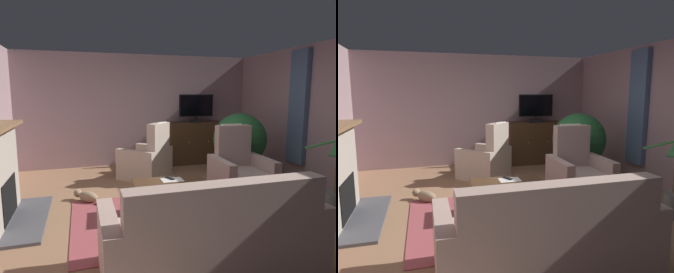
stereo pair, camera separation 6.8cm
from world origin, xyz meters
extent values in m
cube|color=#936B4C|center=(0.00, 0.00, -0.02)|extent=(6.04, 6.51, 0.04)
cube|color=gray|center=(0.00, 3.01, 1.29)|extent=(6.04, 0.10, 2.57)
cube|color=slate|center=(2.66, 0.80, 1.42)|extent=(0.10, 0.44, 2.16)
cube|color=#9E474C|center=(-0.35, -0.21, 0.01)|extent=(2.37, 1.89, 0.01)
cube|color=#4C4C51|center=(-2.09, 0.24, 0.02)|extent=(0.50, 1.54, 0.04)
cube|color=black|center=(-2.33, 0.24, 0.32)|extent=(0.10, 0.75, 0.52)
cube|color=#352315|center=(1.29, 2.66, 0.03)|extent=(1.30, 0.42, 0.06)
cube|color=#4C331E|center=(1.29, 2.66, 0.50)|extent=(1.36, 0.48, 1.00)
sphere|color=tan|center=(1.05, 2.40, 0.55)|extent=(0.03, 0.03, 0.03)
sphere|color=tan|center=(1.53, 2.40, 0.55)|extent=(0.03, 0.03, 0.03)
cube|color=black|center=(1.29, 2.61, 1.03)|extent=(0.30, 0.20, 0.06)
cylinder|color=black|center=(1.29, 2.61, 1.10)|extent=(0.04, 0.04, 0.08)
cube|color=black|center=(1.29, 2.61, 1.40)|extent=(0.84, 0.05, 0.51)
cube|color=black|center=(1.29, 2.58, 1.40)|extent=(0.80, 0.01, 0.47)
cube|color=#4C331E|center=(-0.20, -0.14, 0.46)|extent=(1.03, 0.58, 0.03)
cylinder|color=#4C331E|center=(0.26, 0.05, 0.22)|extent=(0.04, 0.04, 0.45)
cylinder|color=#4C331E|center=(-0.64, 0.10, 0.22)|extent=(0.04, 0.04, 0.45)
cylinder|color=#4C331E|center=(0.24, -0.38, 0.22)|extent=(0.04, 0.04, 0.45)
cylinder|color=#4C331E|center=(-0.67, -0.34, 0.22)|extent=(0.04, 0.04, 0.45)
cube|color=black|center=(-0.17, -0.03, 0.49)|extent=(0.12, 0.18, 0.02)
cube|color=silver|center=(-0.15, -0.08, 0.48)|extent=(0.31, 0.23, 0.01)
cube|color=#BC9E8E|center=(-0.19, -1.46, 0.22)|extent=(1.79, 0.86, 0.43)
cube|color=#BC9E8E|center=(-0.19, -1.79, 0.70)|extent=(1.79, 0.20, 0.53)
cube|color=#BC9E8E|center=(-1.16, -1.46, 0.33)|extent=(0.15, 0.86, 0.65)
cube|color=#BC9E8E|center=(0.78, -1.46, 0.33)|extent=(0.15, 0.86, 0.65)
cube|color=slate|center=(-0.35, -1.59, 0.55)|extent=(0.38, 0.19, 0.36)
cube|color=#A3897F|center=(1.10, 0.16, 0.23)|extent=(0.64, 0.91, 0.46)
cube|color=#A3897F|center=(1.12, 0.51, 0.80)|extent=(0.60, 0.21, 0.69)
cube|color=#A3897F|center=(1.46, 0.14, 0.33)|extent=(0.18, 0.89, 0.66)
cube|color=#A3897F|center=(0.74, 0.18, 0.33)|extent=(0.18, 0.89, 0.66)
cube|color=white|center=(1.12, 0.58, 1.05)|extent=(0.38, 0.04, 0.24)
cube|color=#C6B29E|center=(-0.15, 1.77, 0.20)|extent=(0.98, 0.98, 0.41)
cube|color=#C6B29E|center=(0.08, 1.54, 0.76)|extent=(0.53, 0.53, 0.71)
cube|color=#C6B29E|center=(-0.39, 1.52, 0.30)|extent=(0.68, 0.68, 0.61)
cube|color=#C6B29E|center=(0.10, 2.01, 0.30)|extent=(0.68, 0.68, 0.61)
cube|color=white|center=(0.13, 1.49, 1.02)|extent=(0.27, 0.27, 0.24)
cylinder|color=slate|center=(1.63, 1.17, 0.16)|extent=(0.31, 0.31, 0.32)
sphere|color=#235B2D|center=(1.63, 1.17, 0.78)|extent=(1.04, 1.04, 1.04)
cylinder|color=slate|center=(1.96, -0.85, 0.17)|extent=(0.25, 0.25, 0.34)
cube|color=#3D7F42|center=(2.06, -0.60, 1.00)|extent=(0.28, 0.53, 0.15)
cube|color=#3D7F42|center=(1.79, -0.71, 1.00)|extent=(0.36, 0.33, 0.16)
cube|color=#3D7F42|center=(1.75, -0.99, 1.00)|extent=(0.45, 0.34, 0.15)
ellipsoid|color=#937A5B|center=(-1.29, 0.68, 0.09)|extent=(0.37, 0.37, 0.17)
sphere|color=#937A5B|center=(-1.44, 0.83, 0.11)|extent=(0.13, 0.13, 0.13)
cone|color=#937A5B|center=(-1.47, 0.80, 0.17)|extent=(0.04, 0.04, 0.04)
cone|color=#937A5B|center=(-1.42, 0.85, 0.17)|extent=(0.04, 0.04, 0.04)
cylinder|color=#937A5B|center=(-1.11, 0.45, 0.05)|extent=(0.19, 0.18, 0.08)
camera|label=1|loc=(-1.35, -3.89, 1.69)|focal=31.39mm
camera|label=2|loc=(-1.29, -3.91, 1.69)|focal=31.39mm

